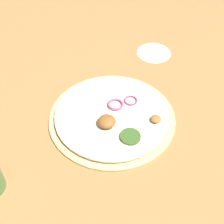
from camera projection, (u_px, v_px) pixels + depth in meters
The scene contains 3 objects.
ground_plane at pixel (112, 118), 0.66m from camera, with size 3.00×3.00×0.00m, color #9E703F.
pizza at pixel (112, 116), 0.66m from camera, with size 0.27×0.27×0.03m.
flour_patch at pixel (154, 53), 0.82m from camera, with size 0.09×0.09×0.00m.
Camera 1 is at (-0.27, -0.35, 0.49)m, focal length 50.00 mm.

